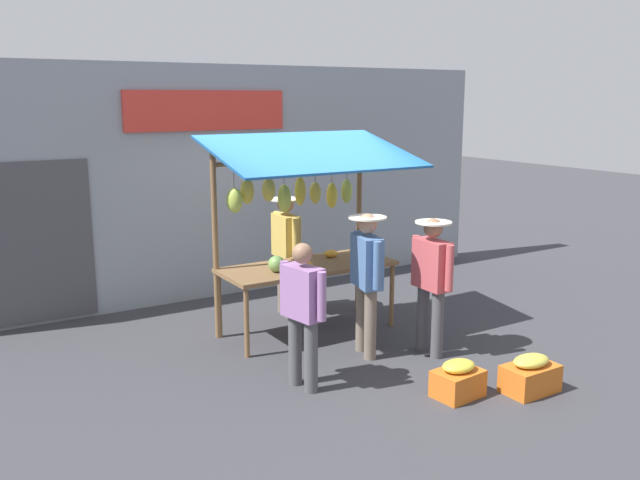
% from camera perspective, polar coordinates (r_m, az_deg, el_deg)
% --- Properties ---
extents(ground_plane, '(40.00, 40.00, 0.00)m').
position_cam_1_polar(ground_plane, '(8.74, -1.04, -7.69)').
color(ground_plane, '#38383D').
extents(street_backdrop, '(9.00, 0.30, 3.40)m').
position_cam_1_polar(street_backdrop, '(10.23, -7.71, 4.89)').
color(street_backdrop, '#8C939E').
rests_on(street_backdrop, ground).
extents(market_stall, '(2.50, 1.46, 2.50)m').
position_cam_1_polar(market_stall, '(8.38, -1.42, 2.43)').
color(market_stall, brown).
rests_on(market_stall, ground).
extents(vendor_with_sunhat, '(0.43, 0.70, 1.65)m').
position_cam_1_polar(vendor_with_sunhat, '(9.15, -2.88, -0.45)').
color(vendor_with_sunhat, '#726656').
rests_on(vendor_with_sunhat, ground).
extents(shopper_with_ponytail, '(0.43, 0.69, 1.67)m').
position_cam_1_polar(shopper_with_ponytail, '(7.71, 3.94, -2.74)').
color(shopper_with_ponytail, '#726656').
rests_on(shopper_with_ponytail, ground).
extents(shopper_with_shopping_bag, '(0.30, 0.66, 1.53)m').
position_cam_1_polar(shopper_with_shopping_bag, '(6.85, -1.47, -5.65)').
color(shopper_with_shopping_bag, '#4C4C51').
rests_on(shopper_with_shopping_bag, ground).
extents(shopper_in_grey_tee, '(0.41, 0.69, 1.60)m').
position_cam_1_polar(shopper_in_grey_tee, '(7.83, 9.37, -2.97)').
color(shopper_in_grey_tee, '#4C4C51').
rests_on(shopper_in_grey_tee, ground).
extents(produce_crate_near, '(0.51, 0.39, 0.38)m').
position_cam_1_polar(produce_crate_near, '(7.03, 11.53, -11.46)').
color(produce_crate_near, '#D1661E').
rests_on(produce_crate_near, ground).
extents(produce_crate_side, '(0.56, 0.36, 0.39)m').
position_cam_1_polar(produce_crate_side, '(7.31, 17.27, -10.80)').
color(produce_crate_side, '#D1661E').
rests_on(produce_crate_side, ground).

